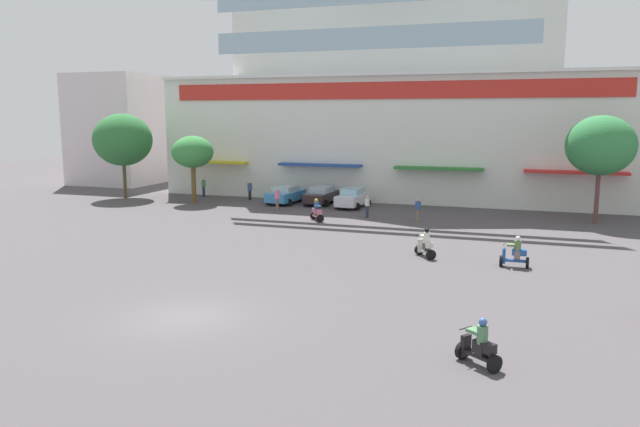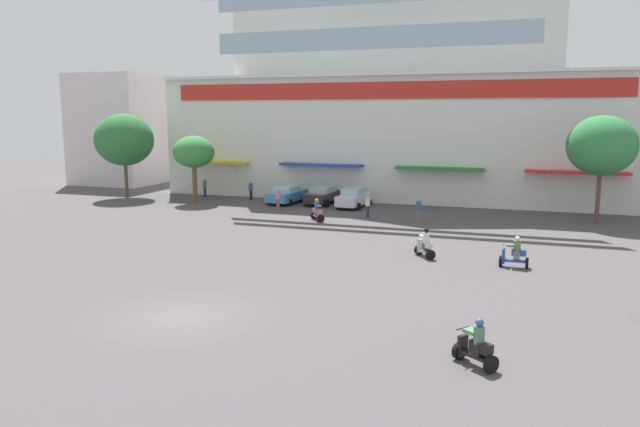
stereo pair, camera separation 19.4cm
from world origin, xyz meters
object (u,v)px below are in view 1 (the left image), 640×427
object	(u,v)px
plaza_tree_2	(193,152)
parked_car_1	(322,195)
plaza_tree_0	(123,140)
pedestrian_3	(203,186)
pedestrian_0	(250,189)
scooter_rider_2	(515,254)
parked_car_2	(352,198)
scooter_rider_5	(317,212)
pedestrian_4	(367,205)
pedestrian_2	(418,209)
scooter_rider_0	(425,245)
scooter_rider_4	(479,346)
pedestrian_1	(277,198)
parked_car_0	(286,194)
plaza_tree_1	(601,146)

from	to	relation	value
plaza_tree_2	parked_car_1	size ratio (longest dim) A/B	1.29
plaza_tree_0	pedestrian_3	size ratio (longest dim) A/B	4.30
plaza_tree_2	pedestrian_0	distance (m)	5.71
parked_car_1	scooter_rider_2	distance (m)	22.53
parked_car_2	scooter_rider_5	xyz separation A→B (m)	(-0.68, -6.50, -0.16)
parked_car_2	pedestrian_4	bearing A→B (deg)	-61.29
plaza_tree_2	pedestrian_2	world-z (taller)	plaza_tree_2
scooter_rider_0	pedestrian_4	xyz separation A→B (m)	(-5.87, 10.79, 0.27)
parked_car_1	scooter_rider_2	size ratio (longest dim) A/B	2.80
scooter_rider_4	pedestrian_0	xyz separation A→B (m)	(-21.24, 29.27, 0.32)
plaza_tree_0	pedestrian_4	xyz separation A→B (m)	(22.55, -3.09, -4.13)
plaza_tree_2	pedestrian_1	distance (m)	8.78
plaza_tree_2	parked_car_0	bearing A→B (deg)	15.67
pedestrian_3	pedestrian_4	world-z (taller)	pedestrian_3
parked_car_1	plaza_tree_2	bearing A→B (deg)	-165.58
plaza_tree_1	scooter_rider_0	distance (m)	16.88
plaza_tree_2	pedestrian_2	bearing A→B (deg)	-8.91
scooter_rider_0	scooter_rider_5	size ratio (longest dim) A/B	1.02
scooter_rider_2	pedestrian_0	bearing A→B (deg)	142.51
scooter_rider_5	pedestrian_3	bearing A→B (deg)	148.63
scooter_rider_0	pedestrian_0	world-z (taller)	pedestrian_0
plaza_tree_2	pedestrian_1	size ratio (longest dim) A/B	3.25
parked_car_2	pedestrian_1	distance (m)	5.94
scooter_rider_2	pedestrian_4	xyz separation A→B (m)	(-10.23, 11.42, 0.27)
plaza_tree_1	parked_car_2	world-z (taller)	plaza_tree_1
parked_car_1	pedestrian_3	xyz separation A→B (m)	(-11.25, 0.72, 0.22)
scooter_rider_2	scooter_rider_5	size ratio (longest dim) A/B	1.00
plaza_tree_1	pedestrian_3	xyz separation A→B (m)	(-31.40, 3.17, -4.22)
parked_car_0	parked_car_2	world-z (taller)	parked_car_2
parked_car_1	scooter_rider_5	size ratio (longest dim) A/B	2.80
parked_car_1	pedestrian_3	bearing A→B (deg)	176.31
pedestrian_0	pedestrian_2	size ratio (longest dim) A/B	1.03
parked_car_1	parked_car_2	bearing A→B (deg)	-18.57
plaza_tree_1	pedestrian_1	size ratio (longest dim) A/B	4.24
scooter_rider_0	pedestrian_2	bearing A→B (deg)	101.98
plaza_tree_2	scooter_rider_4	xyz separation A→B (m)	(24.89, -26.31, -3.56)
plaza_tree_0	parked_car_0	size ratio (longest dim) A/B	1.74
plaza_tree_2	scooter_rider_4	distance (m)	36.39
scooter_rider_0	pedestrian_3	xyz separation A→B (m)	(-22.23, 16.59, 0.32)
parked_car_1	pedestrian_0	distance (m)	6.58
plaza_tree_0	parked_car_2	size ratio (longest dim) A/B	1.81
pedestrian_0	pedestrian_3	distance (m)	4.69
scooter_rider_0	parked_car_1	bearing A→B (deg)	124.71
plaza_tree_2	scooter_rider_2	bearing A→B (deg)	-28.45
scooter_rider_2	scooter_rider_5	xyz separation A→B (m)	(-13.17, 9.02, -0.02)
plaza_tree_2	plaza_tree_1	bearing A→B (deg)	0.35
scooter_rider_0	scooter_rider_4	size ratio (longest dim) A/B	1.05
plaza_tree_2	pedestrian_1	world-z (taller)	plaza_tree_2
scooter_rider_2	pedestrian_3	distance (m)	31.69
scooter_rider_2	pedestrian_4	bearing A→B (deg)	131.86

